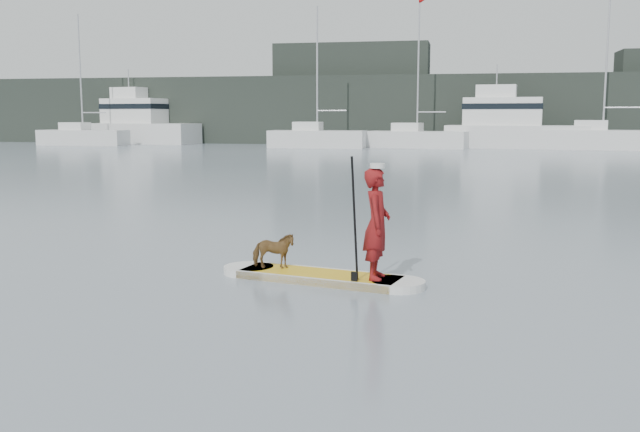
% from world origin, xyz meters
% --- Properties ---
extents(ground, '(140.00, 140.00, 0.00)m').
position_xyz_m(ground, '(0.00, 0.00, 0.00)').
color(ground, slate).
rests_on(ground, ground).
extents(paddleboard, '(3.24, 1.34, 0.12)m').
position_xyz_m(paddleboard, '(-1.77, -1.31, 0.06)').
color(paddleboard, gold).
rests_on(paddleboard, ground).
extents(paddler, '(0.40, 0.60, 1.63)m').
position_xyz_m(paddler, '(-0.88, -1.51, 0.94)').
color(paddler, maroon).
rests_on(paddler, paddleboard).
extents(white_cap, '(0.22, 0.22, 0.07)m').
position_xyz_m(white_cap, '(-0.88, -1.51, 1.79)').
color(white_cap, silver).
rests_on(white_cap, paddler).
extents(dog, '(0.71, 0.40, 0.57)m').
position_xyz_m(dog, '(-2.56, -1.14, 0.40)').
color(dog, '#57341D').
rests_on(dog, paddleboard).
extents(paddle, '(0.10, 0.30, 2.00)m').
position_xyz_m(paddle, '(-1.17, -1.76, 0.80)').
color(paddle, black).
rests_on(paddle, ground).
extents(sailboat_a, '(7.61, 2.48, 11.01)m').
position_xyz_m(sailboat_a, '(-31.96, 44.59, 0.77)').
color(sailboat_a, silver).
rests_on(sailboat_a, ground).
extents(sailboat_c, '(7.62, 2.68, 10.86)m').
position_xyz_m(sailboat_c, '(-11.14, 43.46, 0.80)').
color(sailboat_c, silver).
rests_on(sailboat_c, ground).
extents(sailboat_d, '(8.16, 3.89, 11.55)m').
position_xyz_m(sailboat_d, '(-3.42, 44.81, 0.83)').
color(sailboat_d, silver).
rests_on(sailboat_d, ground).
extents(sailboat_e, '(8.65, 4.15, 12.04)m').
position_xyz_m(sailboat_e, '(10.32, 44.68, 0.86)').
color(sailboat_e, silver).
rests_on(sailboat_e, ground).
extents(motor_yacht_a, '(11.07, 4.50, 6.46)m').
position_xyz_m(motor_yacht_a, '(3.77, 46.11, 1.82)').
color(motor_yacht_a, silver).
rests_on(motor_yacht_a, ground).
extents(motor_yacht_b, '(10.60, 5.31, 6.69)m').
position_xyz_m(motor_yacht_b, '(-28.76, 49.05, 1.88)').
color(motor_yacht_b, silver).
rests_on(motor_yacht_b, ground).
extents(shore_mass, '(90.00, 6.00, 6.00)m').
position_xyz_m(shore_mass, '(0.00, 53.00, 3.00)').
color(shore_mass, black).
rests_on(shore_mass, ground).
extents(shore_building_west, '(14.00, 4.00, 9.00)m').
position_xyz_m(shore_building_west, '(-10.00, 54.00, 4.50)').
color(shore_building_west, black).
rests_on(shore_building_west, ground).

